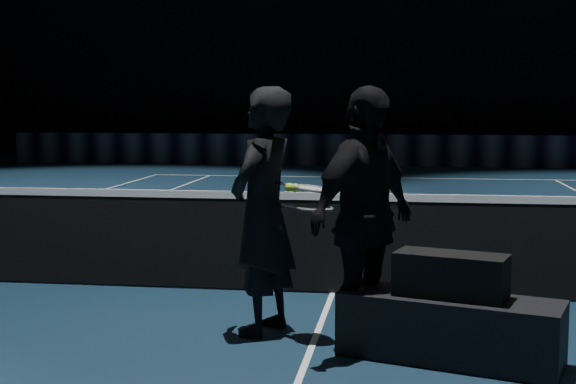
% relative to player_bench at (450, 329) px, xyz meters
% --- Properties ---
extents(floor, '(36.00, 36.00, 0.00)m').
position_rel_player_bench_xyz_m(floor, '(-0.98, 1.84, -0.23)').
color(floor, '#0D2530').
rests_on(floor, ground).
extents(court_lines, '(10.98, 23.78, 0.01)m').
position_rel_player_bench_xyz_m(court_lines, '(-0.98, 1.84, -0.22)').
color(court_lines, white).
rests_on(court_lines, floor).
extents(net_mesh, '(12.80, 0.02, 0.86)m').
position_rel_player_bench_xyz_m(net_mesh, '(-0.98, 1.84, 0.22)').
color(net_mesh, black).
rests_on(net_mesh, floor).
extents(net_tape, '(12.80, 0.03, 0.07)m').
position_rel_player_bench_xyz_m(net_tape, '(-0.98, 1.84, 0.69)').
color(net_tape, white).
rests_on(net_tape, net_mesh).
extents(sponsor_backdrop, '(22.00, 0.15, 0.90)m').
position_rel_player_bench_xyz_m(sponsor_backdrop, '(-0.98, 17.34, 0.22)').
color(sponsor_backdrop, black).
rests_on(sponsor_backdrop, floor).
extents(player_bench, '(1.59, 0.93, 0.45)m').
position_rel_player_bench_xyz_m(player_bench, '(0.00, 0.00, 0.00)').
color(player_bench, black).
rests_on(player_bench, floor).
extents(racket_bag, '(0.81, 0.53, 0.30)m').
position_rel_player_bench_xyz_m(racket_bag, '(0.00, 0.00, 0.38)').
color(racket_bag, black).
rests_on(racket_bag, player_bench).
extents(bag_signature, '(0.34, 0.11, 0.10)m').
position_rel_player_bench_xyz_m(bag_signature, '(0.00, -0.16, 0.38)').
color(bag_signature, white).
rests_on(bag_signature, racket_bag).
extents(player_a, '(0.65, 0.80, 1.90)m').
position_rel_player_bench_xyz_m(player_a, '(-1.40, 0.49, 0.72)').
color(player_a, black).
rests_on(player_a, floor).
extents(player_b, '(1.00, 1.18, 1.90)m').
position_rel_player_bench_xyz_m(player_b, '(-0.61, 0.18, 0.72)').
color(player_b, black).
rests_on(player_b, floor).
extents(racket_lower, '(0.71, 0.46, 0.03)m').
position_rel_player_bench_xyz_m(racket_lower, '(-0.98, 0.32, 0.78)').
color(racket_lower, black).
rests_on(racket_lower, player_a).
extents(racket_upper, '(0.71, 0.42, 0.10)m').
position_rel_player_bench_xyz_m(racket_upper, '(-1.01, 0.38, 0.92)').
color(racket_upper, black).
rests_on(racket_upper, player_b).
extents(tennis_balls, '(0.12, 0.10, 0.12)m').
position_rel_player_bench_xyz_m(tennis_balls, '(-1.16, 0.40, 0.94)').
color(tennis_balls, '#CEE430').
rests_on(tennis_balls, racket_upper).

